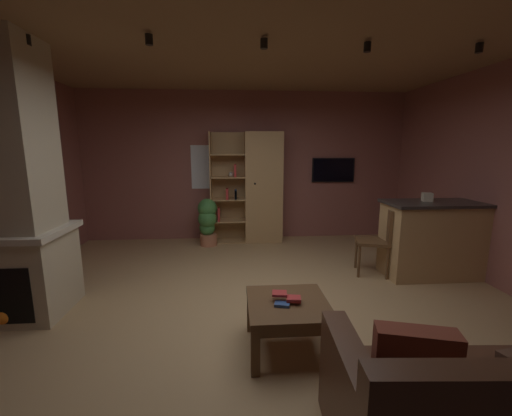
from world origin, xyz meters
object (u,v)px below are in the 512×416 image
object	(u,v)px
table_book_0	(282,304)
wall_mounted_tv	(333,170)
tissue_box	(427,197)
table_book_2	(280,293)
kitchen_bar_counter	(442,239)
table_book_1	(294,299)
stone_fireplace	(12,197)
dining_chair	(379,237)
coffee_table	(288,311)
potted_floor_plant	(207,220)
bookshelf_cabinet	(259,188)

from	to	relation	value
table_book_0	wall_mounted_tv	size ratio (longest dim) A/B	0.15
tissue_box	table_book_2	xyz separation A→B (m)	(-2.21, -1.53, -0.58)
kitchen_bar_counter	table_book_1	world-z (taller)	kitchen_bar_counter
stone_fireplace	kitchen_bar_counter	distance (m)	5.10
stone_fireplace	table_book_0	bearing A→B (deg)	-18.91
dining_chair	wall_mounted_tv	xyz separation A→B (m)	(-0.05, 1.97, 0.78)
coffee_table	tissue_box	bearing A→B (deg)	36.14
table_book_1	table_book_2	bearing A→B (deg)	154.43
tissue_box	table_book_2	bearing A→B (deg)	-145.28
kitchen_bar_counter	table_book_0	size ratio (longest dim) A/B	12.72
stone_fireplace	potted_floor_plant	bearing A→B (deg)	53.23
tissue_box	wall_mounted_tv	xyz separation A→B (m)	(-0.66, 2.01, 0.23)
coffee_table	table_book_0	size ratio (longest dim) A/B	5.66
coffee_table	table_book_1	distance (m)	0.13
bookshelf_cabinet	wall_mounted_tv	bearing A→B (deg)	8.24
stone_fireplace	bookshelf_cabinet	size ratio (longest dim) A/B	1.37
dining_chair	potted_floor_plant	world-z (taller)	dining_chair
kitchen_bar_counter	dining_chair	world-z (taller)	kitchen_bar_counter
tissue_box	wall_mounted_tv	bearing A→B (deg)	108.24
tissue_box	table_book_0	bearing A→B (deg)	-143.60
table_book_0	coffee_table	bearing A→B (deg)	44.46
table_book_1	table_book_2	distance (m)	0.13
tissue_box	dining_chair	world-z (taller)	tissue_box
table_book_0	dining_chair	bearing A→B (deg)	46.28
potted_floor_plant	dining_chair	bearing A→B (deg)	-32.43
table_book_2	wall_mounted_tv	bearing A→B (deg)	66.38
bookshelf_cabinet	table_book_1	bearing A→B (deg)	-89.64
dining_chair	wall_mounted_tv	distance (m)	2.12
table_book_1	kitchen_bar_counter	bearing A→B (deg)	33.28
potted_floor_plant	kitchen_bar_counter	bearing A→B (deg)	-26.77
tissue_box	table_book_2	distance (m)	2.75
stone_fireplace	table_book_1	world-z (taller)	stone_fireplace
wall_mounted_tv	stone_fireplace	bearing A→B (deg)	-146.40
stone_fireplace	wall_mounted_tv	xyz separation A→B (m)	(4.12, 2.74, 0.06)
table_book_0	stone_fireplace	bearing A→B (deg)	161.09
tissue_box	coffee_table	bearing A→B (deg)	-143.86
coffee_table	dining_chair	world-z (taller)	dining_chair
tissue_box	wall_mounted_tv	world-z (taller)	wall_mounted_tv
table_book_0	dining_chair	size ratio (longest dim) A/B	0.13
table_book_0	dining_chair	world-z (taller)	dining_chair
stone_fireplace	table_book_2	xyz separation A→B (m)	(2.58, -0.79, -0.75)
kitchen_bar_counter	potted_floor_plant	xyz separation A→B (m)	(-3.27, 1.65, -0.06)
dining_chair	table_book_1	bearing A→B (deg)	-132.45
dining_chair	stone_fireplace	bearing A→B (deg)	-169.50
table_book_1	potted_floor_plant	xyz separation A→B (m)	(-0.95, 3.17, -0.02)
dining_chair	table_book_0	bearing A→B (deg)	-133.72
tissue_box	dining_chair	bearing A→B (deg)	176.30
table_book_1	dining_chair	bearing A→B (deg)	47.55
stone_fireplace	coffee_table	bearing A→B (deg)	-17.33
kitchen_bar_counter	table_book_0	xyz separation A→B (m)	(-2.42, -1.56, -0.07)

